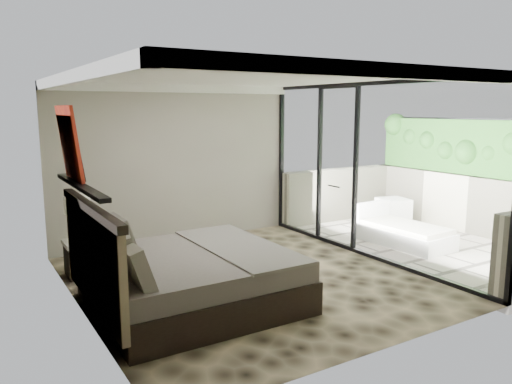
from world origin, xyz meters
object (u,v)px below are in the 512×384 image
nightstand (83,259)px  ottoman (393,212)px  bed (184,276)px  lounger (402,233)px  table_lamp (78,212)px

nightstand → ottoman: (6.19, -0.08, 0.04)m
bed → lounger: bed is taller
nightstand → lounger: lounger is taller
ottoman → bed: bearing=-162.3°
nightstand → lounger: (5.24, -1.20, -0.04)m
nightstand → bed: bearing=-79.1°
nightstand → table_lamp: bearing=-161.5°
table_lamp → bed: bearing=-64.8°
bed → table_lamp: (-0.84, 1.79, 0.57)m
table_lamp → lounger: size_ratio=0.39×
table_lamp → nightstand: bearing=31.6°
nightstand → ottoman: ottoman is taller
table_lamp → ottoman: table_lamp is taller
ottoman → lounger: 1.47m
ottoman → nightstand: bearing=179.2°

